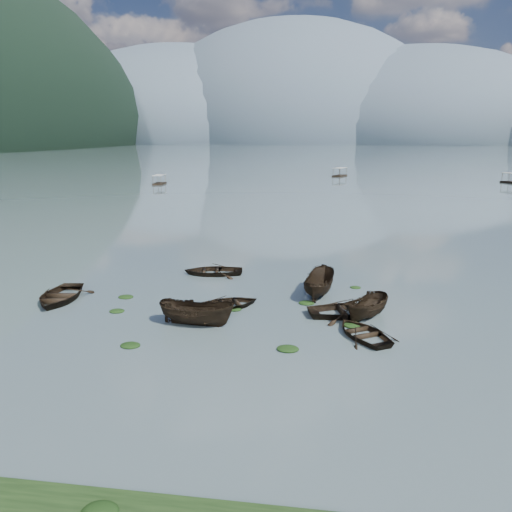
# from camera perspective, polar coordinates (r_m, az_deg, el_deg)

# --- Properties ---
(ground_plane) EXTENTS (2400.00, 2400.00, 0.00)m
(ground_plane) POSITION_cam_1_polar(r_m,az_deg,el_deg) (26.02, -3.84, -10.44)
(ground_plane) COLOR #4F6063
(haze_mtn_a) EXTENTS (520.00, 520.00, 280.00)m
(haze_mtn_a) POSITION_cam_1_polar(r_m,az_deg,el_deg) (960.61, -8.00, 12.73)
(haze_mtn_a) COLOR #475666
(haze_mtn_a) RESTS_ON ground
(haze_mtn_b) EXTENTS (520.00, 520.00, 340.00)m
(haze_mtn_b) POSITION_cam_1_polar(r_m,az_deg,el_deg) (925.60, 4.29, 12.79)
(haze_mtn_b) COLOR #475666
(haze_mtn_b) RESTS_ON ground
(haze_mtn_c) EXTENTS (520.00, 520.00, 260.00)m
(haze_mtn_c) POSITION_cam_1_polar(r_m,az_deg,el_deg) (933.11, 16.93, 12.27)
(haze_mtn_c) COLOR #475666
(haze_mtn_c) RESTS_ON ground
(rowboat_0) EXTENTS (4.20, 5.44, 1.04)m
(rowboat_0) POSITION_cam_1_polar(r_m,az_deg,el_deg) (35.56, -21.49, -4.73)
(rowboat_0) COLOR black
(rowboat_0) RESTS_ON ground
(rowboat_1) EXTENTS (4.92, 4.51, 0.83)m
(rowboat_1) POSITION_cam_1_polar(r_m,az_deg,el_deg) (31.87, -3.21, -5.85)
(rowboat_1) COLOR black
(rowboat_1) RESTS_ON ground
(rowboat_2) EXTENTS (4.67, 2.12, 1.75)m
(rowboat_2) POSITION_cam_1_polar(r_m,az_deg,el_deg) (29.12, -6.76, -7.83)
(rowboat_2) COLOR black
(rowboat_2) RESTS_ON ground
(rowboat_3) EXTENTS (4.46, 4.85, 0.82)m
(rowboat_3) POSITION_cam_1_polar(r_m,az_deg,el_deg) (27.97, 12.16, -8.97)
(rowboat_3) COLOR black
(rowboat_3) RESTS_ON ground
(rowboat_4) EXTENTS (5.51, 4.55, 0.99)m
(rowboat_4) POSITION_cam_1_polar(r_m,az_deg,el_deg) (30.94, 10.41, -6.66)
(rowboat_4) COLOR black
(rowboat_4) RESTS_ON ground
(rowboat_5) EXTENTS (3.58, 4.28, 1.59)m
(rowboat_5) POSITION_cam_1_polar(r_m,az_deg,el_deg) (30.67, 12.48, -6.95)
(rowboat_5) COLOR black
(rowboat_5) RESTS_ON ground
(rowboat_7) EXTENTS (5.05, 3.98, 0.95)m
(rowboat_7) POSITION_cam_1_polar(r_m,az_deg,el_deg) (39.41, -4.89, -2.08)
(rowboat_7) COLOR black
(rowboat_7) RESTS_ON ground
(rowboat_8) EXTENTS (2.55, 4.98, 1.83)m
(rowboat_8) POSITION_cam_1_polar(r_m,az_deg,el_deg) (34.42, 7.13, -4.45)
(rowboat_8) COLOR black
(rowboat_8) RESTS_ON ground
(weed_clump_0) EXTENTS (1.05, 0.86, 0.23)m
(weed_clump_0) POSITION_cam_1_polar(r_m,az_deg,el_deg) (26.95, -14.16, -9.97)
(weed_clump_0) COLOR black
(weed_clump_0) RESTS_ON ground
(weed_clump_1) EXTENTS (0.96, 0.77, 0.21)m
(weed_clump_1) POSITION_cam_1_polar(r_m,az_deg,el_deg) (32.17, -15.61, -6.16)
(weed_clump_1) COLOR black
(weed_clump_1) RESTS_ON ground
(weed_clump_2) EXTENTS (1.15, 0.92, 0.25)m
(weed_clump_2) POSITION_cam_1_polar(r_m,az_deg,el_deg) (25.79, 3.65, -10.66)
(weed_clump_2) COLOR black
(weed_clump_2) RESTS_ON ground
(weed_clump_3) EXTENTS (0.78, 0.66, 0.17)m
(weed_clump_3) POSITION_cam_1_polar(r_m,az_deg,el_deg) (36.45, 11.30, -3.59)
(weed_clump_3) COLOR black
(weed_clump_3) RESTS_ON ground
(weed_clump_4) EXTENTS (1.20, 0.95, 0.25)m
(weed_clump_4) POSITION_cam_1_polar(r_m,az_deg,el_deg) (29.29, 11.03, -7.87)
(weed_clump_4) COLOR black
(weed_clump_4) RESTS_ON ground
(weed_clump_5) EXTENTS (1.03, 0.83, 0.22)m
(weed_clump_5) POSITION_cam_1_polar(r_m,az_deg,el_deg) (34.75, -14.65, -4.62)
(weed_clump_5) COLOR black
(weed_clump_5) RESTS_ON ground
(weed_clump_6) EXTENTS (0.90, 0.75, 0.19)m
(weed_clump_6) POSITION_cam_1_polar(r_m,az_deg,el_deg) (31.34, -2.48, -6.18)
(weed_clump_6) COLOR black
(weed_clump_6) RESTS_ON ground
(weed_clump_7) EXTENTS (1.04, 0.83, 0.23)m
(weed_clump_7) POSITION_cam_1_polar(r_m,az_deg,el_deg) (32.59, 5.80, -5.45)
(weed_clump_7) COLOR black
(weed_clump_7) RESTS_ON ground
(pontoon_left) EXTENTS (2.71, 5.47, 2.02)m
(pontoon_left) POSITION_cam_1_polar(r_m,az_deg,el_deg) (116.55, -10.97, 8.05)
(pontoon_left) COLOR black
(pontoon_left) RESTS_ON ground
(pontoon_centre) EXTENTS (4.33, 6.29, 2.23)m
(pontoon_centre) POSITION_cam_1_polar(r_m,az_deg,el_deg) (139.52, 9.53, 8.97)
(pontoon_centre) COLOR black
(pontoon_centre) RESTS_ON ground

